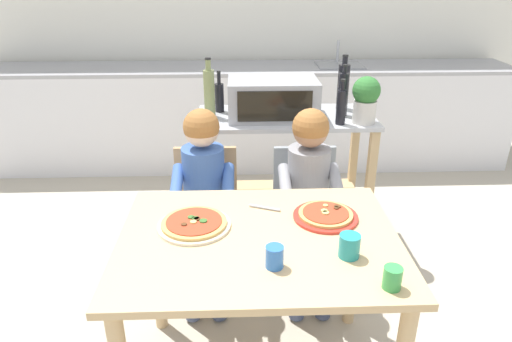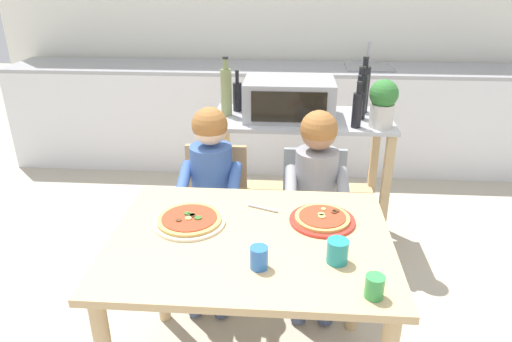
{
  "view_description": "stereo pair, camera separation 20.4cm",
  "coord_description": "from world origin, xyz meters",
  "px_view_note": "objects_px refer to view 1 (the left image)",
  "views": [
    {
      "loc": [
        -0.07,
        -1.57,
        1.74
      ],
      "look_at": [
        0.0,
        0.3,
        0.91
      ],
      "focal_mm": 32.73,
      "sensor_mm": 36.0,
      "label": 1
    },
    {
      "loc": [
        0.13,
        -1.56,
        1.74
      ],
      "look_at": [
        0.0,
        0.3,
        0.91
      ],
      "focal_mm": 32.73,
      "sensor_mm": 36.0,
      "label": 2
    }
  ],
  "objects_px": {
    "bottle_tall_green_wine": "(219,96)",
    "bottle_slim_sauce": "(209,92)",
    "dining_chair_right": "(305,210)",
    "drinking_cup_green": "(392,278)",
    "dining_chair_left": "(206,211)",
    "bottle_dark_olive_oil": "(341,106)",
    "kitchen_island_cart": "(284,159)",
    "bottle_brown_beer": "(343,94)",
    "child_in_blue_striped_shirt": "(203,188)",
    "toaster_oven": "(273,98)",
    "potted_herb_plant": "(366,98)",
    "pizza_plate_red_rimmed": "(326,215)",
    "child_in_grey_shirt": "(309,187)",
    "bottle_squat_spirits": "(343,86)",
    "drinking_cup_teal": "(349,246)",
    "serving_spoon": "(265,208)",
    "drinking_cup_blue": "(275,257)",
    "pizza_plate_cream": "(194,224)",
    "dining_table": "(259,262)"
  },
  "relations": [
    {
      "from": "potted_herb_plant",
      "to": "bottle_slim_sauce",
      "type": "bearing_deg",
      "value": 170.09
    },
    {
      "from": "bottle_slim_sauce",
      "to": "drinking_cup_blue",
      "type": "xyz_separation_m",
      "value": [
        0.3,
        -1.42,
        -0.23
      ]
    },
    {
      "from": "drinking_cup_blue",
      "to": "serving_spoon",
      "type": "relative_size",
      "value": 0.59
    },
    {
      "from": "drinking_cup_green",
      "to": "bottle_dark_olive_oil",
      "type": "bearing_deg",
      "value": 85.81
    },
    {
      "from": "pizza_plate_red_rimmed",
      "to": "dining_chair_left",
      "type": "bearing_deg",
      "value": 133.33
    },
    {
      "from": "bottle_tall_green_wine",
      "to": "drinking_cup_blue",
      "type": "bearing_deg",
      "value": -81.08
    },
    {
      "from": "child_in_grey_shirt",
      "to": "pizza_plate_red_rimmed",
      "type": "height_order",
      "value": "child_in_grey_shirt"
    },
    {
      "from": "dining_chair_right",
      "to": "drinking_cup_green",
      "type": "distance_m",
      "value": 1.09
    },
    {
      "from": "bottle_brown_beer",
      "to": "dining_chair_right",
      "type": "distance_m",
      "value": 0.79
    },
    {
      "from": "kitchen_island_cart",
      "to": "child_in_blue_striped_shirt",
      "type": "xyz_separation_m",
      "value": [
        -0.48,
        -0.62,
        0.1
      ]
    },
    {
      "from": "bottle_tall_green_wine",
      "to": "serving_spoon",
      "type": "relative_size",
      "value": 1.86
    },
    {
      "from": "child_in_grey_shirt",
      "to": "pizza_plate_red_rimmed",
      "type": "distance_m",
      "value": 0.46
    },
    {
      "from": "bottle_brown_beer",
      "to": "bottle_dark_olive_oil",
      "type": "bearing_deg",
      "value": -104.56
    },
    {
      "from": "child_in_blue_striped_shirt",
      "to": "pizza_plate_red_rimmed",
      "type": "xyz_separation_m",
      "value": [
        0.55,
        -0.46,
        0.09
      ]
    },
    {
      "from": "toaster_oven",
      "to": "potted_herb_plant",
      "type": "bearing_deg",
      "value": -15.19
    },
    {
      "from": "dining_chair_right",
      "to": "child_in_blue_striped_shirt",
      "type": "xyz_separation_m",
      "value": [
        -0.55,
        -0.1,
        0.2
      ]
    },
    {
      "from": "child_in_blue_striped_shirt",
      "to": "drinking_cup_blue",
      "type": "bearing_deg",
      "value": -69.01
    },
    {
      "from": "dining_chair_right",
      "to": "drinking_cup_teal",
      "type": "height_order",
      "value": "drinking_cup_teal"
    },
    {
      "from": "dining_chair_right",
      "to": "drinking_cup_green",
      "type": "bearing_deg",
      "value": -82.43
    },
    {
      "from": "bottle_slim_sauce",
      "to": "serving_spoon",
      "type": "xyz_separation_m",
      "value": [
        0.29,
        -1.0,
        -0.26
      ]
    },
    {
      "from": "dining_table",
      "to": "toaster_oven",
      "type": "bearing_deg",
      "value": 83.58
    },
    {
      "from": "toaster_oven",
      "to": "serving_spoon",
      "type": "bearing_deg",
      "value": -95.85
    },
    {
      "from": "dining_chair_right",
      "to": "child_in_grey_shirt",
      "type": "xyz_separation_m",
      "value": [
        0.0,
        -0.12,
        0.2
      ]
    },
    {
      "from": "bottle_slim_sauce",
      "to": "dining_chair_left",
      "type": "xyz_separation_m",
      "value": [
        -0.01,
        -0.51,
        -0.54
      ]
    },
    {
      "from": "toaster_oven",
      "to": "bottle_slim_sauce",
      "type": "xyz_separation_m",
      "value": [
        -0.39,
        0.02,
        0.04
      ]
    },
    {
      "from": "potted_herb_plant",
      "to": "pizza_plate_red_rimmed",
      "type": "bearing_deg",
      "value": -112.44
    },
    {
      "from": "bottle_tall_green_wine",
      "to": "bottle_slim_sauce",
      "type": "relative_size",
      "value": 0.72
    },
    {
      "from": "dining_chair_right",
      "to": "child_in_grey_shirt",
      "type": "distance_m",
      "value": 0.23
    },
    {
      "from": "dining_chair_left",
      "to": "drinking_cup_blue",
      "type": "relative_size",
      "value": 9.81
    },
    {
      "from": "potted_herb_plant",
      "to": "drinking_cup_teal",
      "type": "xyz_separation_m",
      "value": [
        -0.35,
        -1.21,
        -0.22
      ]
    },
    {
      "from": "potted_herb_plant",
      "to": "bottle_brown_beer",
      "type": "bearing_deg",
      "value": 123.39
    },
    {
      "from": "bottle_tall_green_wine",
      "to": "bottle_dark_olive_oil",
      "type": "relative_size",
      "value": 0.97
    },
    {
      "from": "pizza_plate_cream",
      "to": "drinking_cup_blue",
      "type": "distance_m",
      "value": 0.42
    },
    {
      "from": "bottle_dark_olive_oil",
      "to": "drinking_cup_teal",
      "type": "bearing_deg",
      "value": -99.65
    },
    {
      "from": "bottle_slim_sauce",
      "to": "toaster_oven",
      "type": "bearing_deg",
      "value": -2.32
    },
    {
      "from": "toaster_oven",
      "to": "dining_chair_right",
      "type": "distance_m",
      "value": 0.73
    },
    {
      "from": "bottle_squat_spirits",
      "to": "drinking_cup_teal",
      "type": "bearing_deg",
      "value": -100.4
    },
    {
      "from": "bottle_brown_beer",
      "to": "child_in_blue_striped_shirt",
      "type": "xyz_separation_m",
      "value": [
        -0.83,
        -0.62,
        -0.33
      ]
    },
    {
      "from": "bottle_slim_sauce",
      "to": "pizza_plate_cream",
      "type": "distance_m",
      "value": 1.17
    },
    {
      "from": "bottle_slim_sauce",
      "to": "child_in_grey_shirt",
      "type": "bearing_deg",
      "value": -49.93
    },
    {
      "from": "kitchen_island_cart",
      "to": "bottle_squat_spirits",
      "type": "distance_m",
      "value": 0.6
    },
    {
      "from": "kitchen_island_cart",
      "to": "pizza_plate_red_rimmed",
      "type": "height_order",
      "value": "kitchen_island_cart"
    },
    {
      "from": "child_in_blue_striped_shirt",
      "to": "child_in_grey_shirt",
      "type": "height_order",
      "value": "child_in_blue_striped_shirt"
    },
    {
      "from": "dining_table",
      "to": "potted_herb_plant",
      "type": "bearing_deg",
      "value": 57.82
    },
    {
      "from": "bottle_squat_spirits",
      "to": "drinking_cup_green",
      "type": "height_order",
      "value": "bottle_squat_spirits"
    },
    {
      "from": "bottle_dark_olive_oil",
      "to": "child_in_blue_striped_shirt",
      "type": "height_order",
      "value": "bottle_dark_olive_oil"
    },
    {
      "from": "kitchen_island_cart",
      "to": "bottle_brown_beer",
      "type": "relative_size",
      "value": 3.49
    },
    {
      "from": "drinking_cup_teal",
      "to": "drinking_cup_blue",
      "type": "distance_m",
      "value": 0.28
    },
    {
      "from": "toaster_oven",
      "to": "pizza_plate_red_rimmed",
      "type": "bearing_deg",
      "value": -81.94
    },
    {
      "from": "bottle_dark_olive_oil",
      "to": "dining_chair_left",
      "type": "relative_size",
      "value": 0.33
    }
  ]
}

